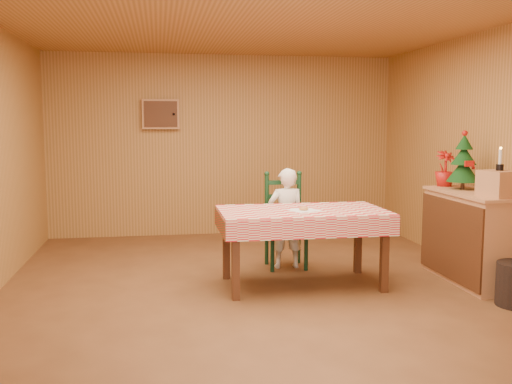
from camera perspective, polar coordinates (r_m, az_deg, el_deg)
ground at (r=5.61m, az=0.35°, el=-9.93°), size 6.00×6.00×0.00m
cabin_walls at (r=5.89m, az=-0.57°, el=8.87°), size 5.10×6.05×2.65m
dining_table at (r=5.69m, az=4.65°, el=-2.59°), size 1.66×0.96×0.77m
ladder_chair at (r=6.47m, az=2.92°, el=-3.07°), size 0.44×0.40×1.08m
seated_child at (r=6.41m, az=3.03°, el=-2.63°), size 0.41×0.27×1.12m
napkin at (r=5.63m, az=4.79°, el=-1.83°), size 0.34×0.34×0.00m
donut at (r=5.63m, az=4.79°, el=-1.65°), size 0.12×0.12×0.03m
shelf_unit at (r=6.26m, az=20.82°, el=-4.21°), size 0.54×1.24×0.93m
crate at (r=5.84m, az=23.12°, el=0.76°), size 0.36×0.36×0.25m
christmas_tree at (r=6.38m, az=20.04°, el=2.78°), size 0.34×0.34×0.62m
flower_arrangement at (r=6.63m, az=18.36°, el=2.25°), size 0.24×0.24×0.39m
candle_set at (r=5.83m, az=23.21°, el=2.62°), size 0.07×0.07×0.22m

